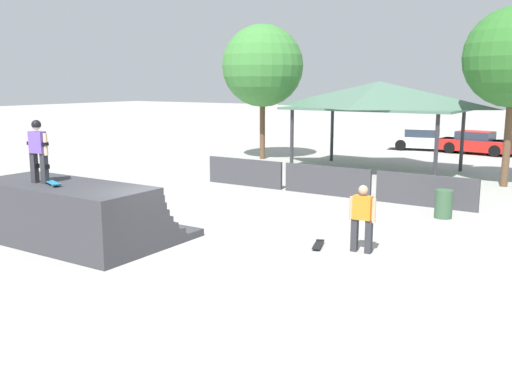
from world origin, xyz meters
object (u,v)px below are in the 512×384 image
object	(u,v)px
tree_beside_pavilion	(263,66)
trash_bin	(444,204)
bystander_walking	(362,215)
skater_on_deck	(38,147)
skateboard_on_deck	(53,183)
parked_car_white	(424,140)
skateboard_on_ground	(318,244)
parked_car_red	(476,143)

from	to	relation	value
tree_beside_pavilion	trash_bin	world-z (taller)	tree_beside_pavilion
bystander_walking	tree_beside_pavilion	distance (m)	17.48
bystander_walking	skater_on_deck	bearing A→B (deg)	23.80
skateboard_on_deck	parked_car_white	distance (m)	25.33
skateboard_on_deck	tree_beside_pavilion	distance (m)	17.51
skateboard_on_ground	trash_bin	xyz separation A→B (m)	(1.77, 4.76, 0.37)
tree_beside_pavilion	trash_bin	size ratio (longest dim) A/B	8.14
skateboard_on_deck	parked_car_white	size ratio (longest dim) A/B	0.20
trash_bin	parked_car_red	bearing A→B (deg)	98.94
skateboard_on_ground	parked_car_red	bearing A→B (deg)	-15.93
tree_beside_pavilion	parked_car_red	bearing A→B (deg)	42.84
tree_beside_pavilion	skateboard_on_ground	bearing A→B (deg)	-53.02
tree_beside_pavilion	trash_bin	xyz separation A→B (m)	(11.68, -8.40, -4.39)
skater_on_deck	parked_car_white	world-z (taller)	skater_on_deck
skateboard_on_deck	tree_beside_pavilion	size ratio (longest dim) A/B	0.12
skateboard_on_deck	bystander_walking	size ratio (longest dim) A/B	0.52
parked_car_red	parked_car_white	bearing A→B (deg)	-177.67
trash_bin	bystander_walking	bearing A→B (deg)	-98.66
skateboard_on_ground	bystander_walking	bearing A→B (deg)	-100.41
skateboard_on_deck	trash_bin	size ratio (longest dim) A/B	1.00
skater_on_deck	parked_car_red	xyz separation A→B (m)	(5.12, 24.99, -1.84)
skater_on_deck	skateboard_on_deck	xyz separation A→B (m)	(0.51, -0.02, -0.84)
parked_car_white	skater_on_deck	bearing A→B (deg)	-106.14
parked_car_white	parked_car_red	distance (m)	3.07
skater_on_deck	tree_beside_pavilion	xyz separation A→B (m)	(-3.92, 16.61, 2.38)
skater_on_deck	skateboard_on_deck	bearing A→B (deg)	-10.89
skater_on_deck	skateboard_on_ground	xyz separation A→B (m)	(6.00, 3.44, -2.38)
parked_car_white	bystander_walking	bearing A→B (deg)	-88.46
bystander_walking	skateboard_on_ground	size ratio (longest dim) A/B	1.96
trash_bin	parked_car_white	bearing A→B (deg)	108.52
skateboard_on_deck	parked_car_white	xyz separation A→B (m)	(1.55, 25.26, -0.99)
trash_bin	skateboard_on_deck	bearing A→B (deg)	-131.42
skateboard_on_deck	skateboard_on_ground	xyz separation A→B (m)	(5.49, 3.46, -1.54)
skater_on_deck	parked_car_white	xyz separation A→B (m)	(2.06, 25.24, -1.83)
trash_bin	skateboard_on_ground	bearing A→B (deg)	-110.40
bystander_walking	parked_car_red	size ratio (longest dim) A/B	0.38
bystander_walking	parked_car_red	bearing A→B (deg)	-87.97
tree_beside_pavilion	trash_bin	distance (m)	15.05
tree_beside_pavilion	parked_car_white	bearing A→B (deg)	55.27
skateboard_on_deck	trash_bin	bearing A→B (deg)	70.91
parked_car_red	skateboard_on_ground	bearing A→B (deg)	-80.83
skater_on_deck	skateboard_on_ground	distance (m)	7.31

